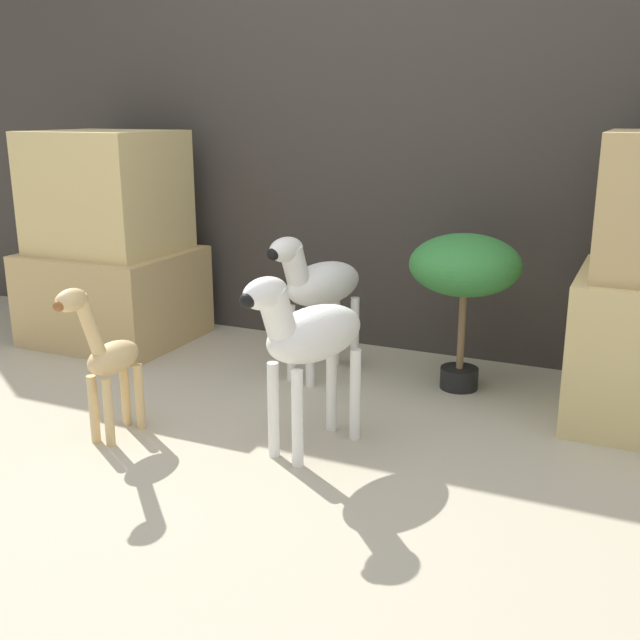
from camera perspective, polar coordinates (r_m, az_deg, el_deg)
name	(u,v)px	position (r m, az deg, el deg)	size (l,w,h in m)	color
ground_plane	(215,487)	(2.47, -7.98, -12.47)	(14.00, 14.00, 0.00)	#B2A88E
wall_back	(392,123)	(3.68, 5.53, 14.69)	(6.40, 0.08, 2.20)	#38332D
rock_pillar_left	(111,247)	(3.97, -15.65, 5.41)	(0.77, 0.68, 1.06)	tan
zebra_right	(308,336)	(2.54, -0.91, -1.21)	(0.31, 0.55, 0.66)	white
zebra_left	(318,285)	(3.27, -0.14, 2.68)	(0.31, 0.55, 0.66)	white
giraffe_figurine	(106,357)	(2.77, -15.96, -2.70)	(0.12, 0.38, 0.59)	tan
potted_palm_front	(465,270)	(3.17, 10.98, 3.75)	(0.46, 0.46, 0.67)	black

